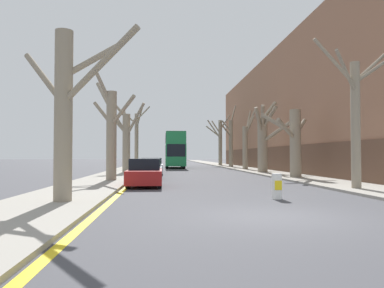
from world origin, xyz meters
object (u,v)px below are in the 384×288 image
Objects in this scene: parked_car_2 at (152,167)px; street_tree_right_0 at (356,114)px; street_tree_left_2 at (126,138)px; street_tree_right_4 at (231,141)px; double_decker_bus at (175,148)px; traffic_bollard at (277,186)px; street_tree_right_1 at (294,141)px; street_tree_left_1 at (111,130)px; street_tree_left_3 at (137,138)px; street_tree_left_0 at (65,109)px; street_tree_right_5 at (220,140)px; parked_car_0 at (145,173)px; parked_car_1 at (149,169)px; street_tree_right_3 at (246,143)px; street_tree_right_2 at (264,140)px; parked_car_3 at (153,165)px.

street_tree_right_0 is at bearing -56.90° from parked_car_2.
street_tree_right_4 is at bearing 51.13° from street_tree_left_2.
double_decker_bus reaches higher than traffic_bollard.
street_tree_right_0 is 8.73m from street_tree_right_1.
street_tree_left_1 is 0.89× the size of street_tree_left_3.
street_tree_left_2 reaches higher than street_tree_right_1.
street_tree_left_2 is at bearing 125.21° from street_tree_right_0.
street_tree_left_0 is 17.70m from street_tree_right_1.
street_tree_right_0 is 18.33m from parked_car_2.
street_tree_right_5 is 1.98× the size of parked_car_0.
street_tree_left_3 is 1.75× the size of parked_car_1.
parked_car_0 is at bearing -90.00° from parked_car_2.
street_tree_right_5 reaches higher than parked_car_2.
street_tree_left_2 is 1.48× the size of parked_car_2.
parked_car_2 is at bearing -43.03° from street_tree_left_2.
street_tree_left_3 is 1.89× the size of parked_car_0.
parked_car_0 is at bearing -57.06° from street_tree_left_1.
street_tree_left_1 is 28.86m from street_tree_right_4.
street_tree_right_0 reaches higher than street_tree_left_2.
street_tree_right_5 reaches higher than street_tree_right_0.
parked_car_2 is (-10.05, 6.49, -1.92)m from street_tree_right_1.
street_tree_left_3 is 8.05× the size of traffic_bollard.
parked_car_0 is at bearing -80.42° from street_tree_left_2.
street_tree_right_0 is at bearing -91.06° from street_tree_right_1.
street_tree_left_0 is at bearing -113.76° from street_tree_right_3.
parked_car_2 is at bearing 123.10° from street_tree_right_0.
street_tree_right_3 is 13.87m from parked_car_2.
street_tree_right_1 is at bearing 88.94° from street_tree_right_0.
street_tree_left_2 is at bearing 175.44° from street_tree_right_2.
street_tree_right_5 is at bearing 91.53° from street_tree_right_4.
parked_car_2 is at bearing -98.36° from double_decker_bus.
street_tree_left_1 is 12.47m from traffic_bollard.
street_tree_left_3 is 17.50m from street_tree_right_5.
street_tree_left_2 reaches higher than parked_car_2.
street_tree_right_2 is (0.12, 16.42, -0.48)m from street_tree_right_0.
street_tree_right_1 reaches higher than double_decker_bus.
street_tree_right_2 is 1.60× the size of parked_car_0.
street_tree_right_3 reaches higher than street_tree_left_1.
street_tree_left_3 reaches higher than street_tree_right_3.
street_tree_left_1 is at bearing -100.57° from double_decker_bus.
street_tree_right_1 is 1.10× the size of parked_car_1.
traffic_bollard is (-4.98, -27.27, -2.54)m from street_tree_right_3.
parked_car_3 reaches higher than traffic_bollard.
street_tree_left_0 is 36.49m from double_decker_bus.
parked_car_0 is at bearing -151.34° from street_tree_right_1.
double_decker_bus is 2.19× the size of parked_car_2.
street_tree_right_0 reaches higher than parked_car_3.
street_tree_left_2 is at bearing 90.74° from street_tree_left_1.
street_tree_right_1 is at bearing -32.87° from parked_car_2.
parked_car_2 is at bearing -110.72° from street_tree_right_5.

